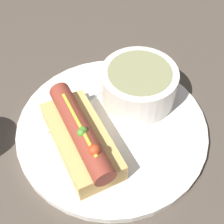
# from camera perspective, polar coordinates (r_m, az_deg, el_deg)

# --- Properties ---
(ground_plane) EXTENTS (4.00, 4.00, 0.00)m
(ground_plane) POSITION_cam_1_polar(r_m,az_deg,el_deg) (0.47, 0.00, -3.38)
(ground_plane) COLOR #4C4238
(dinner_plate) EXTENTS (0.28, 0.28, 0.01)m
(dinner_plate) POSITION_cam_1_polar(r_m,az_deg,el_deg) (0.47, 0.00, -2.91)
(dinner_plate) COLOR white
(dinner_plate) RESTS_ON ground_plane
(hot_dog) EXTENTS (0.16, 0.08, 0.06)m
(hot_dog) POSITION_cam_1_polar(r_m,az_deg,el_deg) (0.42, -5.67, -4.66)
(hot_dog) COLOR #DBAD60
(hot_dog) RESTS_ON dinner_plate
(soup_bowl) EXTENTS (0.12, 0.12, 0.06)m
(soup_bowl) POSITION_cam_1_polar(r_m,az_deg,el_deg) (0.48, 4.89, 5.18)
(soup_bowl) COLOR silver
(soup_bowl) RESTS_ON dinner_plate
(spoon) EXTENTS (0.06, 0.16, 0.01)m
(spoon) POSITION_cam_1_polar(r_m,az_deg,el_deg) (0.51, -1.25, 4.83)
(spoon) COLOR #B7B7BC
(spoon) RESTS_ON dinner_plate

